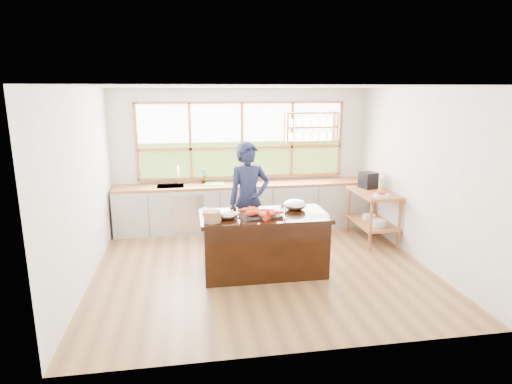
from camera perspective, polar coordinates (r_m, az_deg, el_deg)
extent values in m
plane|color=olive|center=(6.69, 0.74, -9.93)|extent=(5.00, 5.00, 0.00)
cube|color=white|center=(8.47, -1.88, 4.57)|extent=(5.00, 0.02, 2.70)
cube|color=white|center=(4.16, 6.18, -4.91)|extent=(5.00, 0.02, 2.70)
cube|color=white|center=(6.35, -22.04, 0.60)|extent=(0.02, 4.50, 2.70)
cube|color=white|center=(7.14, 20.95, 2.03)|extent=(0.02, 4.50, 2.70)
cube|color=white|center=(6.14, 0.81, 13.87)|extent=(5.00, 4.50, 0.02)
cube|color=#BD6C41|center=(8.39, -1.87, 6.90)|extent=(4.05, 0.06, 1.50)
cube|color=white|center=(8.38, -1.91, 9.28)|extent=(3.98, 0.01, 0.75)
cube|color=#375D19|center=(8.47, -1.87, 4.38)|extent=(3.98, 0.01, 0.70)
cube|color=#BD6C41|center=(8.52, 7.39, 10.44)|extent=(1.00, 0.28, 0.03)
cube|color=#BD6C41|center=(8.54, 7.34, 8.60)|extent=(1.00, 0.28, 0.03)
cube|color=#BD6C41|center=(8.57, 7.28, 6.77)|extent=(1.00, 0.28, 0.03)
cube|color=#BD6C41|center=(8.41, 4.03, 8.60)|extent=(0.03, 0.28, 0.55)
cube|color=#BD6C41|center=(8.69, 10.54, 8.57)|extent=(0.03, 0.28, 0.55)
cube|color=#B2B1A9|center=(8.36, -1.55, -2.03)|extent=(4.90, 0.62, 0.85)
cube|color=silver|center=(7.99, -9.10, -2.90)|extent=(0.60, 0.01, 0.72)
cube|color=#A25229|center=(8.25, -1.57, 0.98)|extent=(4.90, 0.62, 0.05)
cube|color=silver|center=(8.20, -11.31, 0.25)|extent=(0.50, 0.42, 0.16)
cube|color=#A25229|center=(7.67, 18.59, -3.99)|extent=(0.04, 0.04, 0.90)
cube|color=#A25229|center=(8.53, 15.50, -2.04)|extent=(0.04, 0.04, 0.90)
cube|color=#A25229|center=(7.45, 15.03, -4.26)|extent=(0.04, 0.04, 0.90)
cube|color=#A25229|center=(8.33, 12.25, -2.23)|extent=(0.04, 0.04, 0.90)
cube|color=#A25229|center=(8.02, 15.23, -3.96)|extent=(0.62, 1.10, 0.03)
cube|color=#A25229|center=(7.88, 15.47, -0.11)|extent=(0.62, 1.10, 0.05)
cylinder|color=silver|center=(7.79, 16.01, -4.01)|extent=(0.24, 0.24, 0.11)
cylinder|color=silver|center=(8.14, 14.82, -3.26)|extent=(0.24, 0.24, 0.09)
cube|color=black|center=(6.35, 1.06, -7.15)|extent=(1.77, 0.82, 0.84)
cube|color=black|center=(6.21, 1.08, -3.26)|extent=(1.85, 0.90, 0.06)
imported|color=#181E3B|center=(6.79, -0.95, -1.19)|extent=(0.76, 0.57, 1.88)
imported|color=slate|center=(8.21, -7.07, 2.08)|extent=(0.19, 0.16, 0.30)
cube|color=green|center=(8.19, -5.69, 1.06)|extent=(0.45, 0.38, 0.01)
cube|color=black|center=(8.09, 14.72, 1.54)|extent=(0.32, 0.33, 0.29)
cylinder|color=#AEB754|center=(7.74, 16.31, 0.85)|extent=(0.08, 0.08, 0.28)
cylinder|color=silver|center=(7.51, 16.35, -0.43)|extent=(0.25, 0.25, 0.05)
sphere|color=red|center=(7.52, 16.72, -0.04)|extent=(0.07, 0.07, 0.07)
sphere|color=red|center=(7.55, 16.32, 0.03)|extent=(0.07, 0.07, 0.07)
sphere|color=red|center=(7.51, 16.00, -0.01)|extent=(0.07, 0.07, 0.07)
sphere|color=red|center=(7.46, 16.19, -0.12)|extent=(0.07, 0.07, 0.07)
sphere|color=red|center=(7.46, 16.64, -0.13)|extent=(0.07, 0.07, 0.07)
cube|color=black|center=(6.11, 0.52, -3.14)|extent=(0.62, 0.50, 0.02)
ellipsoid|color=red|center=(6.03, -0.52, -2.88)|extent=(0.23, 0.15, 0.08)
ellipsoid|color=red|center=(6.13, 1.23, -2.61)|extent=(0.23, 0.14, 0.08)
ellipsoid|color=red|center=(6.04, 2.37, -2.88)|extent=(0.21, 0.21, 0.08)
ellipsoid|color=red|center=(6.21, -0.12, -2.42)|extent=(0.18, 0.23, 0.08)
ellipsoid|color=red|center=(5.97, 0.94, -3.06)|extent=(0.11, 0.22, 0.08)
ellipsoid|color=red|center=(6.15, -1.07, -2.56)|extent=(0.20, 0.22, 0.08)
ellipsoid|color=silver|center=(6.00, -3.84, -2.99)|extent=(0.28, 0.28, 0.14)
ellipsoid|color=silver|center=(6.46, 5.22, -1.71)|extent=(0.33, 0.33, 0.16)
cylinder|color=silver|center=(5.96, 3.65, -3.67)|extent=(0.06, 0.06, 0.01)
cylinder|color=silver|center=(5.94, 3.66, -3.06)|extent=(0.01, 0.01, 0.13)
ellipsoid|color=silver|center=(5.91, 3.67, -2.13)|extent=(0.08, 0.08, 0.10)
cylinder|color=#AF7953|center=(5.86, -5.87, -3.28)|extent=(0.24, 0.24, 0.15)
cylinder|color=white|center=(6.20, -6.44, -2.70)|extent=(0.16, 0.31, 0.08)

